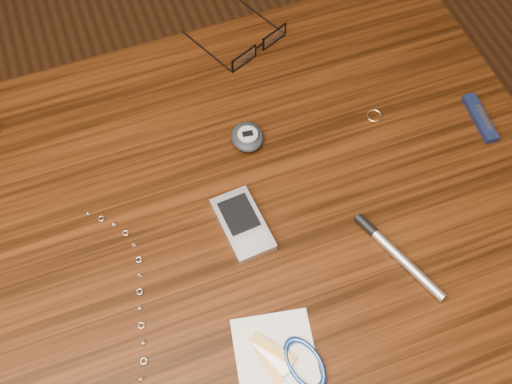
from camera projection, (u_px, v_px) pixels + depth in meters
ground at (231, 367)px, 1.53m from camera, size 3.80×3.80×0.00m
desk at (217, 252)px, 0.97m from camera, size 1.00×0.70×0.75m
eyeglasses at (256, 46)px, 1.03m from camera, size 0.16×0.16×0.03m
gold_ring at (374, 116)px, 0.97m from camera, size 0.03×0.03×0.00m
pda_phone at (243, 224)px, 0.87m from camera, size 0.06×0.11×0.02m
pedometer at (247, 137)px, 0.94m from camera, size 0.05×0.06×0.02m
notepad_keys at (291, 360)px, 0.78m from camera, size 0.12×0.13×0.01m
pocket_knife at (480, 118)px, 0.96m from camera, size 0.03×0.09×0.01m
silver_pen at (392, 250)px, 0.85m from camera, size 0.07×0.15×0.01m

